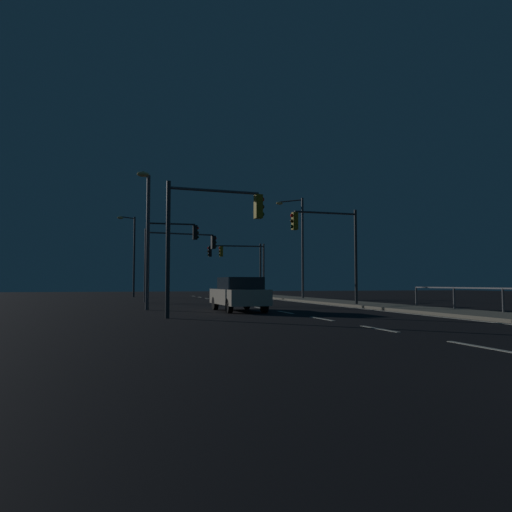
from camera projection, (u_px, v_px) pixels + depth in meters
ground_plane at (282, 312)px, 21.63m from camera, size 112.00×112.00×0.00m
sidewalk_right at (406, 308)px, 23.38m from camera, size 2.81×77.00×0.14m
lane_markings_center at (260, 308)px, 25.00m from camera, size 0.14×50.00×0.01m
lane_edge_line at (331, 305)px, 27.73m from camera, size 0.14×53.00×0.01m
car at (239, 293)px, 22.13m from camera, size 1.94×4.45×1.57m
traffic_light_far_left at (238, 258)px, 43.57m from camera, size 5.30×0.59×4.81m
traffic_light_far_right at (212, 223)px, 18.31m from camera, size 3.89×0.48×5.12m
traffic_light_near_left at (328, 237)px, 26.38m from camera, size 4.00×0.34×5.30m
traffic_light_far_center at (170, 245)px, 30.93m from camera, size 3.38×0.35×5.41m
traffic_light_mid_right at (242, 259)px, 43.66m from camera, size 3.97×0.53×4.83m
traffic_light_near_right at (179, 250)px, 33.39m from camera, size 5.13×0.88×5.03m
street_lamp_corner at (298, 238)px, 37.77m from camera, size 1.79×1.77×7.92m
street_lamp_across_street at (132, 249)px, 44.79m from camera, size 1.68×1.28×7.58m
street_lamp_mid_block at (147, 228)px, 22.97m from camera, size 0.69×1.53×6.59m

